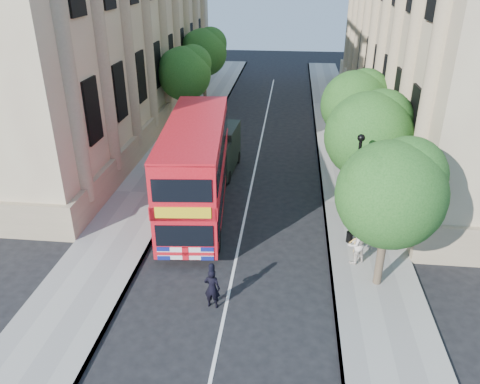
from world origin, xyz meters
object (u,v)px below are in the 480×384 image
(police_constable, at_px, (212,288))
(double_decker_bus, at_px, (196,166))
(woman_pedestrian, at_px, (356,244))
(box_van, at_px, (219,152))
(lamp_post, at_px, (354,195))

(police_constable, bearing_deg, double_decker_bus, -67.26)
(woman_pedestrian, bearing_deg, box_van, -86.85)
(lamp_post, xyz_separation_m, box_van, (-7.17, 7.55, -1.18))
(double_decker_bus, xyz_separation_m, box_van, (0.29, 5.31, -1.26))
(box_van, distance_m, woman_pedestrian, 11.68)
(double_decker_bus, xyz_separation_m, woman_pedestrian, (7.51, -3.87, -1.59))
(lamp_post, distance_m, double_decker_bus, 7.79)
(box_van, relative_size, police_constable, 2.94)
(lamp_post, xyz_separation_m, police_constable, (-5.50, -5.00, -1.68))
(box_van, relative_size, woman_pedestrian, 2.75)
(lamp_post, height_order, double_decker_bus, lamp_post)
(lamp_post, distance_m, police_constable, 7.62)
(woman_pedestrian, bearing_deg, police_constable, -3.74)
(double_decker_bus, bearing_deg, police_constable, -80.23)
(lamp_post, relative_size, box_van, 1.06)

